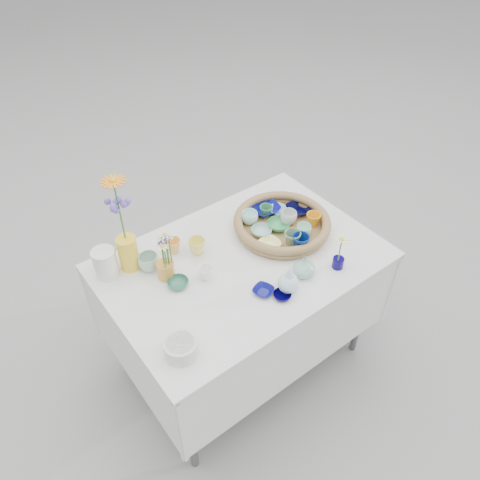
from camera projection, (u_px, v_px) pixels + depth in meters
ground at (242, 356)px, 2.66m from camera, size 80.00×80.00×0.00m
display_table at (242, 356)px, 2.66m from camera, size 1.26×0.86×0.77m
wicker_tray at (282, 224)px, 2.28m from camera, size 0.47×0.47×0.08m
tray_ceramic_0 at (265, 209)px, 2.38m from camera, size 0.15×0.15×0.04m
tray_ceramic_1 at (299, 209)px, 2.38m from camera, size 0.14×0.14×0.03m
tray_ceramic_2 at (313, 220)px, 2.29m from camera, size 0.09×0.09×0.07m
tray_ceramic_3 at (279, 225)px, 2.28m from camera, size 0.13×0.13×0.04m
tray_ceramic_4 at (292, 239)px, 2.18m from camera, size 0.10×0.10×0.07m
tray_ceramic_5 at (261, 232)px, 2.25m from camera, size 0.13×0.13×0.03m
tray_ceramic_6 at (250, 218)px, 2.30m from camera, size 0.10×0.10×0.07m
tray_ceramic_7 at (289, 217)px, 2.30m from camera, size 0.10×0.10×0.07m
tray_ceramic_8 at (278, 210)px, 2.38m from camera, size 0.10×0.10×0.02m
tray_ceramic_9 at (300, 242)px, 2.16m from camera, size 0.11×0.11×0.08m
tray_ceramic_10 at (270, 244)px, 2.19m from camera, size 0.10×0.10×0.02m
tray_ceramic_11 at (304, 230)px, 2.23m from camera, size 0.08×0.08×0.06m
tray_ceramic_12 at (266, 211)px, 2.34m from camera, size 0.08×0.08×0.06m
loose_ceramic_0 at (173, 246)px, 2.17m from camera, size 0.10×0.10×0.07m
loose_ceramic_1 at (197, 246)px, 2.16m from camera, size 0.10×0.10×0.08m
loose_ceramic_2 at (178, 283)px, 2.02m from camera, size 0.12×0.12×0.03m
loose_ceramic_3 at (206, 273)px, 2.04m from camera, size 0.08×0.08×0.06m
loose_ceramic_4 at (263, 291)px, 1.99m from camera, size 0.11×0.11×0.02m
loose_ceramic_5 at (149, 262)px, 2.08m from camera, size 0.12×0.12×0.08m
loose_ceramic_6 at (282, 296)px, 1.97m from camera, size 0.08×0.08×0.02m
fluted_bowl at (181, 348)px, 1.75m from camera, size 0.14×0.14×0.07m
bud_vase_paleblue at (289, 279)px, 1.96m from camera, size 0.11×0.11×0.14m
bud_vase_seafoam at (304, 267)px, 2.04m from camera, size 0.12×0.12×0.10m
bud_vase_cobalt at (338, 263)px, 2.10m from camera, size 0.07×0.07×0.05m
single_daisy at (340, 250)px, 2.03m from camera, size 0.09×0.09×0.14m
tall_vase_yellow at (128, 253)px, 2.06m from camera, size 0.10×0.10×0.17m
gerbera at (119, 211)px, 1.91m from camera, size 0.15×0.15×0.31m
hydrangea at (122, 222)px, 1.96m from camera, size 0.09×0.09×0.24m
white_pitcher at (105, 263)px, 2.03m from camera, size 0.17×0.14×0.14m
daisy_cup at (166, 270)px, 2.04m from camera, size 0.09×0.09×0.08m
daisy_posy at (165, 249)px, 1.95m from camera, size 0.11×0.11×0.17m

